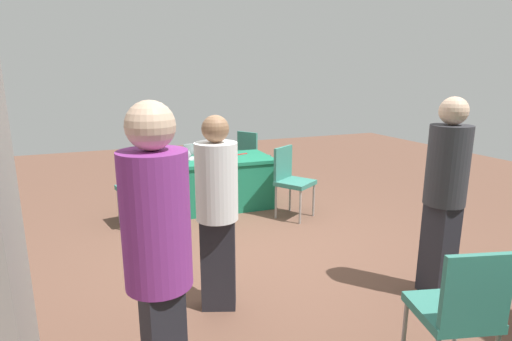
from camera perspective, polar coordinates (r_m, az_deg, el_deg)
ground_plane at (r=4.71m, az=0.27°, el=-10.86°), size 14.40×14.40×0.00m
table_foreground at (r=6.04m, az=-5.77°, el=-1.66°), size 1.68×0.98×0.74m
chair_near_front at (r=5.57m, az=4.93°, el=-0.93°), size 0.61×0.61×0.97m
chair_tucked_left at (r=7.27m, az=-0.62°, el=2.37°), size 0.60×0.60×0.95m
chair_tucked_right at (r=5.48m, az=-15.81°, el=-1.59°), size 0.52×0.52×0.97m
chair_back_row at (r=2.87m, az=26.70°, el=-16.86°), size 0.54×0.54×0.96m
person_presenter at (r=2.15m, az=-13.59°, el=-12.01°), size 0.38×0.38×1.82m
person_attendee_standing at (r=3.28m, az=-5.51°, el=-4.89°), size 0.44×0.44×1.63m
person_organiser at (r=3.79m, az=25.07°, el=-2.37°), size 0.37×0.37×1.76m
laptop_silver at (r=5.98m, az=-8.48°, el=2.13°), size 0.36×0.34×0.21m
yarn_ball at (r=5.91m, az=-9.80°, el=2.21°), size 0.13×0.13×0.13m
scissors_red at (r=6.20m, az=-1.97°, el=2.33°), size 0.18×0.09×0.01m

